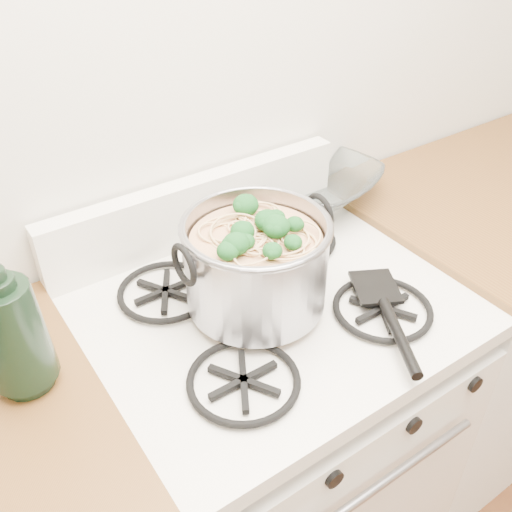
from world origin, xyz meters
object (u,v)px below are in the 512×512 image
object	(u,v)px
gas_range	(270,441)
stock_pot	(256,264)
spatula	(376,284)
glass_bowl	(314,190)
bottle	(9,320)

from	to	relation	value
gas_range	stock_pot	distance (m)	0.58
spatula	glass_bowl	size ratio (longest dim) A/B	2.41
glass_bowl	stock_pot	bearing A→B (deg)	-144.04
gas_range	stock_pot	world-z (taller)	stock_pot
glass_bowl	spatula	bearing A→B (deg)	-110.29
gas_range	bottle	xyz separation A→B (m)	(-0.48, 0.06, 0.63)
gas_range	spatula	xyz separation A→B (m)	(0.19, -0.10, 0.50)
stock_pot	glass_bowl	xyz separation A→B (m)	(0.37, 0.27, -0.08)
gas_range	glass_bowl	size ratio (longest dim) A/B	7.18
gas_range	glass_bowl	xyz separation A→B (m)	(0.33, 0.28, 0.50)
spatula	glass_bowl	bearing A→B (deg)	97.53
bottle	stock_pot	bearing A→B (deg)	14.97
stock_pot	glass_bowl	world-z (taller)	stock_pot
stock_pot	bottle	xyz separation A→B (m)	(-0.45, 0.05, 0.05)
gas_range	glass_bowl	world-z (taller)	glass_bowl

